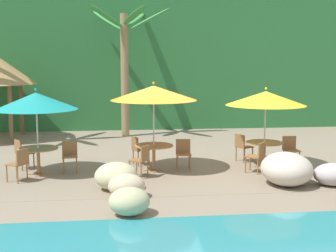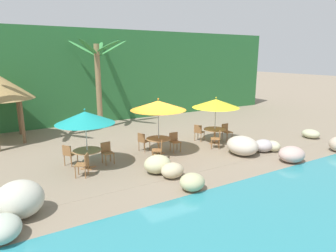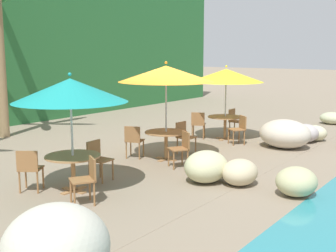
% 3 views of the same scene
% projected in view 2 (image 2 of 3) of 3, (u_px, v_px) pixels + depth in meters
% --- Properties ---
extents(ground_plane, '(120.00, 120.00, 0.00)m').
position_uv_depth(ground_plane, '(163.00, 154.00, 13.42)').
color(ground_plane, gray).
extents(terrace_deck, '(18.00, 5.20, 0.01)m').
position_uv_depth(terrace_deck, '(163.00, 153.00, 13.42)').
color(terrace_deck, gray).
rests_on(terrace_deck, ground).
extents(foliage_backdrop, '(28.00, 2.40, 6.00)m').
position_uv_depth(foliage_backdrop, '(98.00, 76.00, 20.28)').
color(foliage_backdrop, '#286633').
rests_on(foliage_backdrop, ground).
extents(rock_seawall, '(17.33, 3.20, 1.02)m').
position_uv_depth(rock_seawall, '(181.00, 168.00, 10.68)').
color(rock_seawall, beige).
rests_on(rock_seawall, ground).
extents(umbrella_teal, '(2.24, 2.24, 2.38)m').
position_uv_depth(umbrella_teal, '(85.00, 118.00, 11.21)').
color(umbrella_teal, silver).
rests_on(umbrella_teal, ground).
extents(dining_table_teal, '(1.10, 1.10, 0.74)m').
position_uv_depth(dining_table_teal, '(87.00, 153.00, 11.53)').
color(dining_table_teal, '#A37547').
rests_on(dining_table_teal, ground).
extents(chair_teal_seaward, '(0.46, 0.46, 0.87)m').
position_uv_depth(chair_teal_seaward, '(107.00, 151.00, 12.11)').
color(chair_teal_seaward, olive).
rests_on(chair_teal_seaward, ground).
extents(chair_teal_inland, '(0.59, 0.59, 0.87)m').
position_uv_depth(chair_teal_inland, '(69.00, 153.00, 11.82)').
color(chair_teal_inland, olive).
rests_on(chair_teal_inland, ground).
extents(chair_teal_left, '(0.58, 0.58, 0.87)m').
position_uv_depth(chair_teal_left, '(84.00, 163.00, 10.73)').
color(chair_teal_left, olive).
rests_on(chair_teal_left, ground).
extents(umbrella_orange, '(2.43, 2.43, 2.54)m').
position_uv_depth(umbrella_orange, '(158.00, 105.00, 12.81)').
color(umbrella_orange, silver).
rests_on(umbrella_orange, ground).
extents(dining_table_orange, '(1.10, 1.10, 0.74)m').
position_uv_depth(dining_table_orange, '(159.00, 141.00, 13.18)').
color(dining_table_orange, '#A37547').
rests_on(dining_table_orange, ground).
extents(chair_orange_seaward, '(0.45, 0.46, 0.87)m').
position_uv_depth(chair_orange_seaward, '(175.00, 140.00, 13.65)').
color(chair_orange_seaward, olive).
rests_on(chair_orange_seaward, ground).
extents(chair_orange_inland, '(0.56, 0.55, 0.87)m').
position_uv_depth(chair_orange_inland, '(143.00, 141.00, 13.63)').
color(chair_orange_inland, olive).
rests_on(chair_orange_inland, ground).
extents(chair_orange_left, '(0.59, 0.59, 0.87)m').
position_uv_depth(chair_orange_left, '(159.00, 149.00, 12.37)').
color(chair_orange_left, olive).
rests_on(chair_orange_left, ground).
extents(umbrella_yellow, '(2.33, 2.33, 2.35)m').
position_uv_depth(umbrella_yellow, '(216.00, 103.00, 14.57)').
color(umbrella_yellow, silver).
rests_on(umbrella_yellow, ground).
extents(dining_table_yellow, '(1.10, 1.10, 0.74)m').
position_uv_depth(dining_table_yellow, '(215.00, 131.00, 14.89)').
color(dining_table_yellow, '#A37547').
rests_on(dining_table_yellow, ground).
extents(chair_yellow_seaward, '(0.43, 0.44, 0.87)m').
position_uv_depth(chair_yellow_seaward, '(226.00, 131.00, 15.43)').
color(chair_yellow_seaward, olive).
rests_on(chair_yellow_seaward, ground).
extents(chair_yellow_inland, '(0.57, 0.57, 0.87)m').
position_uv_depth(chair_yellow_inland, '(199.00, 131.00, 15.29)').
color(chair_yellow_inland, olive).
rests_on(chair_yellow_inland, ground).
extents(chair_yellow_left, '(0.59, 0.59, 0.87)m').
position_uv_depth(chair_yellow_left, '(217.00, 138.00, 14.08)').
color(chair_yellow_left, olive).
rests_on(chair_yellow_left, ground).
extents(palm_tree_second, '(3.30, 3.60, 5.25)m').
position_uv_depth(palm_tree_second, '(98.00, 70.00, 17.35)').
color(palm_tree_second, olive).
rests_on(palm_tree_second, ground).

